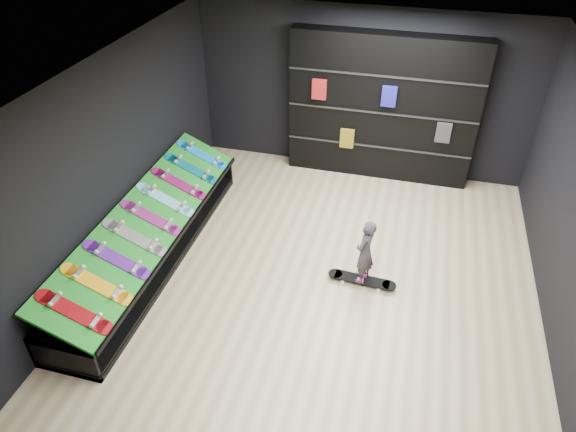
% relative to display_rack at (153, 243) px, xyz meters
% --- Properties ---
extents(floor, '(6.00, 7.00, 0.01)m').
position_rel_display_rack_xyz_m(floor, '(2.55, 0.00, -0.25)').
color(floor, tan).
rests_on(floor, ground).
extents(ceiling, '(6.00, 7.00, 0.01)m').
position_rel_display_rack_xyz_m(ceiling, '(2.55, 0.00, 2.75)').
color(ceiling, white).
rests_on(ceiling, ground).
extents(wall_back, '(6.00, 0.02, 3.00)m').
position_rel_display_rack_xyz_m(wall_back, '(2.55, 3.50, 1.25)').
color(wall_back, black).
rests_on(wall_back, ground).
extents(wall_left, '(0.02, 7.00, 3.00)m').
position_rel_display_rack_xyz_m(wall_left, '(-0.45, 0.00, 1.25)').
color(wall_left, black).
rests_on(wall_left, ground).
extents(display_rack, '(0.90, 4.50, 0.50)m').
position_rel_display_rack_xyz_m(display_rack, '(0.00, 0.00, 0.00)').
color(display_rack, black).
rests_on(display_rack, ground).
extents(turf_ramp, '(0.92, 4.50, 0.46)m').
position_rel_display_rack_xyz_m(turf_ramp, '(0.05, 0.00, 0.46)').
color(turf_ramp, '#106B15').
rests_on(turf_ramp, display_rack).
extents(back_shelving, '(3.29, 0.38, 2.63)m').
position_rel_display_rack_xyz_m(back_shelving, '(2.94, 3.32, 1.07)').
color(back_shelving, black).
rests_on(back_shelving, ground).
extents(floor_skateboard, '(0.99, 0.27, 0.09)m').
position_rel_display_rack_xyz_m(floor_skateboard, '(3.14, 0.21, -0.21)').
color(floor_skateboard, black).
rests_on(floor_skateboard, ground).
extents(child, '(0.23, 0.27, 0.60)m').
position_rel_display_rack_xyz_m(child, '(3.14, 0.21, 0.14)').
color(child, black).
rests_on(child, floor_skateboard).
extents(display_board_0, '(0.93, 0.22, 0.50)m').
position_rel_display_rack_xyz_m(display_board_0, '(0.06, -1.90, 0.49)').
color(display_board_0, red).
rests_on(display_board_0, turf_ramp).
extents(display_board_1, '(0.93, 0.22, 0.50)m').
position_rel_display_rack_xyz_m(display_board_1, '(0.06, -1.42, 0.49)').
color(display_board_1, orange).
rests_on(display_board_1, turf_ramp).
extents(display_board_2, '(0.93, 0.22, 0.50)m').
position_rel_display_rack_xyz_m(display_board_2, '(0.06, -0.95, 0.49)').
color(display_board_2, purple).
rests_on(display_board_2, turf_ramp).
extents(display_board_3, '(0.93, 0.22, 0.50)m').
position_rel_display_rack_xyz_m(display_board_3, '(0.06, -0.48, 0.49)').
color(display_board_3, black).
rests_on(display_board_3, turf_ramp).
extents(display_board_4, '(0.93, 0.22, 0.50)m').
position_rel_display_rack_xyz_m(display_board_4, '(0.06, 0.00, 0.49)').
color(display_board_4, '#2626BF').
rests_on(display_board_4, turf_ramp).
extents(display_board_5, '(0.93, 0.22, 0.50)m').
position_rel_display_rack_xyz_m(display_board_5, '(0.06, 0.48, 0.49)').
color(display_board_5, '#0CB2E5').
rests_on(display_board_5, turf_ramp).
extents(display_board_6, '(0.93, 0.22, 0.50)m').
position_rel_display_rack_xyz_m(display_board_6, '(0.06, 0.95, 0.49)').
color(display_board_6, '#E5198C').
rests_on(display_board_6, turf_ramp).
extents(display_board_7, '(0.93, 0.22, 0.50)m').
position_rel_display_rack_xyz_m(display_board_7, '(0.06, 1.42, 0.49)').
color(display_board_7, '#0C8C99').
rests_on(display_board_7, turf_ramp).
extents(display_board_8, '(0.93, 0.22, 0.50)m').
position_rel_display_rack_xyz_m(display_board_8, '(0.06, 1.90, 0.49)').
color(display_board_8, blue).
rests_on(display_board_8, turf_ramp).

